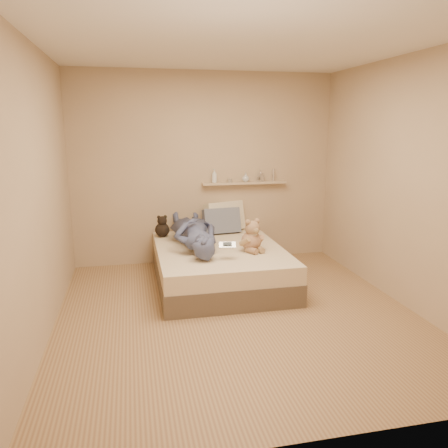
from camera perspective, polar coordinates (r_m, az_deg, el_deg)
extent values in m
plane|color=#9C7D50|center=(4.57, 1.75, -11.61)|extent=(3.80, 3.80, 0.00)
plane|color=silver|center=(4.23, 2.00, 22.46)|extent=(3.80, 3.80, 0.00)
plane|color=tan|center=(6.06, -2.51, 7.19)|extent=(3.60, 0.00, 3.60)
plane|color=tan|center=(2.44, 12.69, -1.48)|extent=(3.60, 0.00, 3.60)
plane|color=tan|center=(4.16, -23.01, 3.63)|extent=(0.00, 3.80, 3.80)
plane|color=tan|center=(4.96, 22.58, 4.99)|extent=(0.00, 3.80, 3.80)
cube|color=brown|center=(5.37, -0.63, -6.39)|extent=(1.50, 1.90, 0.25)
cube|color=beige|center=(5.30, -0.64, -4.09)|extent=(1.48, 1.88, 0.20)
cube|color=silver|center=(4.76, 0.44, -2.78)|extent=(0.19, 0.11, 0.06)
cube|color=black|center=(4.75, 0.45, -2.61)|extent=(0.10, 0.06, 0.03)
sphere|color=#A97A5C|center=(5.11, 3.58, -2.23)|extent=(0.24, 0.24, 0.24)
sphere|color=tan|center=(5.05, 3.73, -0.54)|extent=(0.17, 0.17, 0.17)
sphere|color=#987153|center=(5.00, 3.15, 0.24)|extent=(0.07, 0.07, 0.07)
sphere|color=#947651|center=(5.07, 4.33, 0.39)|extent=(0.07, 0.07, 0.07)
sphere|color=olive|center=(4.99, 4.20, -0.89)|extent=(0.07, 0.07, 0.07)
cylinder|color=#A78359|center=(5.02, 2.73, -2.29)|extent=(0.14, 0.16, 0.13)
cylinder|color=#A67958|center=(5.14, 4.79, -1.99)|extent=(0.07, 0.15, 0.13)
cylinder|color=#956E4F|center=(5.02, 3.65, -3.48)|extent=(0.14, 0.17, 0.08)
cylinder|color=#8F714C|center=(5.08, 4.73, -3.30)|extent=(0.08, 0.16, 0.08)
cylinder|color=#BCB5A0|center=(5.07, 3.72, -1.33)|extent=(0.15, 0.15, 0.02)
sphere|color=black|center=(5.80, -8.06, -0.75)|extent=(0.19, 0.19, 0.19)
sphere|color=black|center=(5.76, -8.08, 0.40)|extent=(0.13, 0.13, 0.13)
sphere|color=black|center=(5.74, -8.52, 0.89)|extent=(0.05, 0.05, 0.05)
sphere|color=black|center=(5.76, -7.68, 0.94)|extent=(0.05, 0.05, 0.05)
cube|color=beige|center=(6.06, 0.07, 0.99)|extent=(0.60, 0.42, 0.43)
cube|color=slate|center=(5.92, -0.32, 0.41)|extent=(0.52, 0.28, 0.37)
imported|color=#434B6A|center=(5.31, -4.00, -0.98)|extent=(0.57, 1.50, 0.36)
cube|color=tan|center=(6.14, 2.70, 5.38)|extent=(1.20, 0.12, 0.03)
imported|color=silver|center=(6.03, -1.27, 6.30)|extent=(0.09, 0.09, 0.19)
cylinder|color=#A2998A|center=(6.08, 0.78, 5.71)|extent=(0.06, 0.06, 0.05)
imported|color=silver|center=(6.13, 2.85, 6.11)|extent=(0.12, 0.12, 0.13)
imported|color=silver|center=(6.19, 4.83, 6.31)|extent=(0.10, 0.10, 0.16)
cylinder|color=silver|center=(6.24, 6.47, 6.38)|extent=(0.04, 0.04, 0.17)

